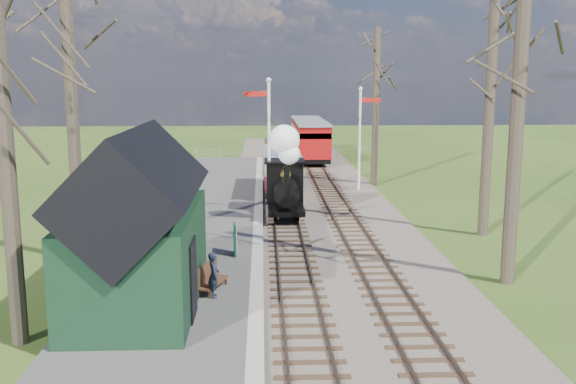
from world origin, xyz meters
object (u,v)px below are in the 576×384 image
object	(u,v)px
sign_board	(235,240)
coach	(281,169)
red_carriage_a	(312,142)
bench	(210,278)
locomotive	(285,177)
station_shed	(139,230)
person	(214,275)
red_carriage_b	(307,135)
semaphore_far	(361,131)
semaphore_near	(267,136)

from	to	relation	value
sign_board	coach	bearing A→B (deg)	80.95
red_carriage_a	sign_board	world-z (taller)	red_carriage_a
bench	locomotive	bearing A→B (deg)	75.77
station_shed	person	xyz separation A→B (m)	(1.92, 0.50, -1.43)
red_carriage_a	red_carriage_b	world-z (taller)	same
locomotive	person	xyz separation A→B (m)	(-2.37, -10.56, -1.07)
person	sign_board	bearing A→B (deg)	-14.01
locomotive	sign_board	distance (m)	6.67
locomotive	coach	xyz separation A→B (m)	(0.01, 6.06, -0.51)
semaphore_far	coach	distance (m)	4.87
semaphore_near	sign_board	xyz separation A→B (m)	(-1.19, -7.21, -2.89)
sign_board	person	bearing A→B (deg)	-95.56
red_carriage_a	bench	world-z (taller)	red_carriage_a
semaphore_near	sign_board	world-z (taller)	semaphore_near
coach	person	world-z (taller)	coach
semaphore_near	coach	xyz separation A→B (m)	(0.77, 5.12, -2.22)
semaphore_far	red_carriage_b	xyz separation A→B (m)	(-1.77, 16.55, -1.70)
semaphore_far	coach	xyz separation A→B (m)	(-4.37, -0.88, -1.95)
red_carriage_b	sign_board	xyz separation A→B (m)	(-4.56, -29.76, -0.92)
red_carriage_a	person	bearing A→B (deg)	-99.89
person	red_carriage_a	bearing A→B (deg)	-18.35
bench	red_carriage_b	bearing A→B (deg)	81.26
station_shed	red_carriage_b	world-z (taller)	station_shed
red_carriage_a	sign_board	xyz separation A→B (m)	(-4.56, -24.26, -0.92)
semaphore_far	station_shed	bearing A→B (deg)	-115.72
red_carriage_b	bench	size ratio (longest dim) A/B	3.88
locomotive	person	world-z (taller)	locomotive
semaphore_far	bench	bearing A→B (deg)	-112.23
person	station_shed	bearing A→B (deg)	96.09
station_shed	sign_board	bearing A→B (deg)	64.04
sign_board	bench	distance (m)	3.78
station_shed	semaphore_near	world-z (taller)	semaphore_near
coach	sign_board	bearing A→B (deg)	-99.05
sign_board	bench	xyz separation A→B (m)	(-0.58, -3.73, -0.15)
semaphore_near	person	world-z (taller)	semaphore_near
sign_board	bench	bearing A→B (deg)	-98.89
semaphore_near	bench	distance (m)	11.49
semaphore_near	red_carriage_b	xyz separation A→B (m)	(3.37, 22.55, -1.97)
semaphore_near	semaphore_far	xyz separation A→B (m)	(5.14, 6.00, -0.27)
red_carriage_a	semaphore_far	bearing A→B (deg)	-80.88
semaphore_far	red_carriage_b	size ratio (longest dim) A/B	1.00
semaphore_near	semaphore_far	world-z (taller)	semaphore_near
station_shed	locomotive	world-z (taller)	station_shed
semaphore_far	locomotive	xyz separation A→B (m)	(-4.39, -6.94, -1.44)
semaphore_near	locomotive	world-z (taller)	semaphore_near
locomotive	red_carriage_b	size ratio (longest dim) A/B	0.72
semaphore_near	bench	bearing A→B (deg)	-99.23
station_shed	sign_board	size ratio (longest dim) A/B	5.90
locomotive	red_carriage_a	size ratio (longest dim) A/B	0.72
station_shed	person	bearing A→B (deg)	14.54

